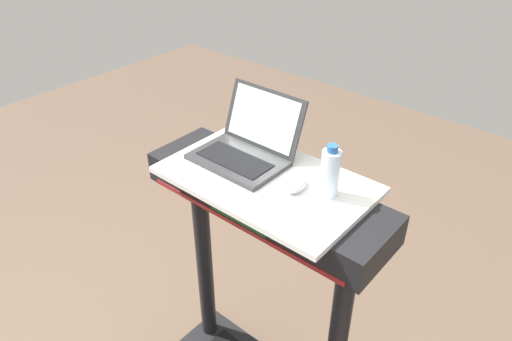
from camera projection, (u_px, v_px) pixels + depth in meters
The scene contains 4 objects.
desk_board at pixel (266, 179), 1.58m from camera, with size 0.69×0.42×0.02m, color white.
laptop at pixel (246, 146), 1.66m from camera, with size 0.32×0.29×0.22m.
computer_mouse at pixel (296, 184), 1.51m from camera, with size 0.06×0.10×0.03m, color #B2B2B7.
water_bottle at pixel (330, 173), 1.45m from camera, with size 0.06×0.06×0.18m.
Camera 1 is at (0.83, -0.32, 2.06)m, focal length 33.31 mm.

